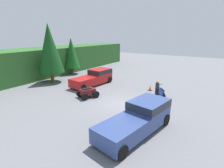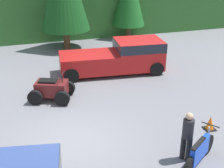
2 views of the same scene
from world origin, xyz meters
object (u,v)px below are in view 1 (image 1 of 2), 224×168
at_px(pickup_truck_red, 95,77).
at_px(pickup_truck_second, 140,117).
at_px(traffic_cone, 150,88).
at_px(rider_person, 157,88).
at_px(dirt_bike, 161,93).
at_px(quad_atv, 88,93).

xyz_separation_m(pickup_truck_red, pickup_truck_second, (-6.90, -9.01, 0.00)).
bearing_deg(traffic_cone, pickup_truck_red, 101.41).
bearing_deg(rider_person, dirt_bike, -94.15).
bearing_deg(pickup_truck_red, pickup_truck_second, -122.21).
xyz_separation_m(pickup_truck_red, rider_person, (-0.46, -7.95, -0.01)).
distance_m(dirt_bike, rider_person, 0.64).
distance_m(pickup_truck_second, quad_atv, 7.31).
relative_size(dirt_bike, quad_atv, 0.83).
height_order(pickup_truck_red, dirt_bike, pickup_truck_red).
height_order(pickup_truck_red, pickup_truck_second, same).
bearing_deg(rider_person, pickup_truck_red, 46.75).
relative_size(pickup_truck_second, traffic_cone, 10.65).
height_order(pickup_truck_second, dirt_bike, pickup_truck_second).
height_order(quad_atv, traffic_cone, quad_atv).
bearing_deg(dirt_bike, rider_person, 90.32).
distance_m(dirt_bike, traffic_cone, 2.31).
bearing_deg(dirt_bike, pickup_truck_red, 53.17).
bearing_deg(quad_atv, dirt_bike, -35.14).
height_order(pickup_truck_second, quad_atv, pickup_truck_second).
height_order(pickup_truck_red, traffic_cone, pickup_truck_red).
relative_size(quad_atv, rider_person, 1.30).
height_order(pickup_truck_red, rider_person, pickup_truck_red).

